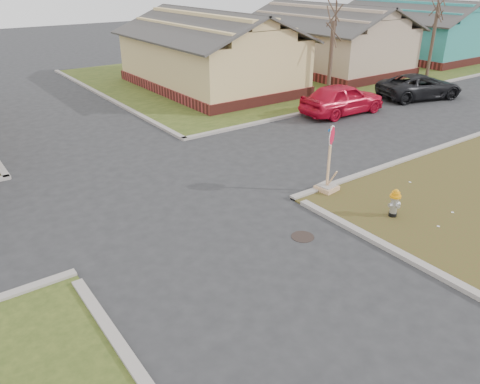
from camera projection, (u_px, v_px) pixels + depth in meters
ground at (227, 254)px, 12.19m from camera, size 120.00×120.00×0.00m
verge_far_right at (328, 64)px, 36.99m from camera, size 37.00×19.00×0.05m
curbs at (144, 189)px, 15.86m from camera, size 80.00×40.00×0.12m
manhole at (303, 237)px, 12.98m from camera, size 0.64×0.64×0.01m
side_house_yellow at (210, 52)px, 28.63m from camera, size 7.60×11.60×4.70m
side_house_tan at (326, 39)px, 33.91m from camera, size 7.60×11.60×4.70m
side_house_teal at (411, 30)px, 39.19m from camera, size 7.60×11.60×4.70m
tree_mid_right at (331, 60)px, 26.14m from camera, size 0.22×0.22×4.20m
tree_far_right at (433, 40)px, 31.52m from camera, size 0.22×0.22×4.76m
fire_hydrant at (395, 201)px, 13.79m from camera, size 0.33×0.33×0.88m
stop_sign at (328, 177)px, 15.43m from camera, size 0.64×0.62×2.26m
red_sedan at (342, 99)px, 23.79m from camera, size 4.72×2.06×1.59m
dark_pickup at (420, 86)px, 26.81m from camera, size 5.36×3.54×1.37m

